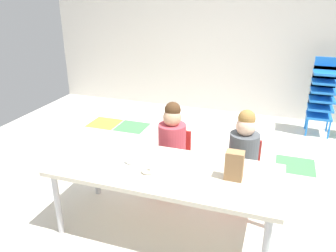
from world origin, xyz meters
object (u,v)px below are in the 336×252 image
(seated_child_near_camera, at_px, (172,139))
(donut_powdered_loose, at_px, (148,171))
(kid_chair_blue_stack, at_px, (323,93))
(paper_plate_center_table, at_px, (186,167))
(paper_bag_brown, at_px, (234,165))
(paper_plate_near_edge, at_px, (132,163))
(craft_table, at_px, (165,174))
(donut_powdered_on_plate, at_px, (132,160))
(seated_child_middle_seat, at_px, (244,150))

(seated_child_near_camera, xyz_separation_m, donut_powdered_loose, (0.03, -0.69, 0.04))
(kid_chair_blue_stack, xyz_separation_m, paper_plate_center_table, (-1.17, -2.56, 0.01))
(paper_bag_brown, height_order, paper_plate_near_edge, paper_bag_brown)
(craft_table, xyz_separation_m, seated_child_near_camera, (-0.13, 0.59, 0.02))
(kid_chair_blue_stack, distance_m, donut_powdered_loose, 3.07)
(paper_plate_center_table, distance_m, donut_powdered_loose, 0.30)
(donut_powdered_on_plate, bearing_deg, paper_bag_brown, 1.54)
(craft_table, relative_size, donut_powdered_on_plate, 16.38)
(paper_bag_brown, distance_m, donut_powdered_loose, 0.65)
(kid_chair_blue_stack, bearing_deg, seated_child_middle_seat, -111.21)
(craft_table, distance_m, paper_plate_center_table, 0.17)
(seated_child_middle_seat, distance_m, paper_bag_brown, 0.59)
(seated_child_near_camera, xyz_separation_m, paper_plate_near_edge, (-0.15, -0.59, 0.03))
(seated_child_near_camera, xyz_separation_m, paper_plate_center_table, (0.28, -0.53, 0.03))
(donut_powdered_on_plate, bearing_deg, paper_plate_near_edge, 0.00)
(kid_chair_blue_stack, xyz_separation_m, paper_bag_brown, (-0.80, -2.61, 0.12))
(donut_powdered_loose, bearing_deg, paper_plate_near_edge, 151.94)
(seated_child_middle_seat, height_order, paper_plate_center_table, seated_child_middle_seat)
(craft_table, distance_m, seated_child_near_camera, 0.61)
(craft_table, distance_m, donut_powdered_on_plate, 0.29)
(paper_plate_near_edge, xyz_separation_m, donut_powdered_on_plate, (0.00, 0.00, 0.02))
(paper_bag_brown, bearing_deg, seated_child_near_camera, 138.88)
(seated_child_middle_seat, bearing_deg, seated_child_near_camera, 180.00)
(craft_table, distance_m, seated_child_middle_seat, 0.80)
(paper_plate_center_table, bearing_deg, craft_table, -157.39)
(paper_plate_near_edge, bearing_deg, seated_child_middle_seat, 36.25)
(donut_powdered_loose, bearing_deg, seated_child_middle_seat, 47.19)
(seated_child_near_camera, distance_m, donut_powdered_on_plate, 0.62)
(kid_chair_blue_stack, height_order, paper_plate_near_edge, kid_chair_blue_stack)
(craft_table, height_order, seated_child_middle_seat, seated_child_middle_seat)
(kid_chair_blue_stack, relative_size, donut_powdered_on_plate, 9.60)
(craft_table, bearing_deg, donut_powdered_loose, -137.38)
(kid_chair_blue_stack, distance_m, donut_powdered_on_plate, 3.08)
(paper_bag_brown, relative_size, donut_powdered_loose, 2.20)
(craft_table, bearing_deg, kid_chair_blue_stack, 63.28)
(kid_chair_blue_stack, distance_m, paper_plate_center_table, 2.82)
(paper_bag_brown, bearing_deg, kid_chair_blue_stack, 72.99)
(seated_child_middle_seat, distance_m, donut_powdered_on_plate, 1.01)
(seated_child_near_camera, bearing_deg, paper_plate_near_edge, -103.82)
(seated_child_middle_seat, distance_m, kid_chair_blue_stack, 2.18)
(craft_table, height_order, donut_powdered_on_plate, donut_powdered_on_plate)
(seated_child_middle_seat, bearing_deg, paper_plate_center_table, -125.82)
(seated_child_middle_seat, xyz_separation_m, kid_chair_blue_stack, (0.79, 2.03, 0.02))
(seated_child_middle_seat, bearing_deg, craft_table, -131.99)
(seated_child_near_camera, height_order, kid_chair_blue_stack, kid_chair_blue_stack)
(kid_chair_blue_stack, bearing_deg, seated_child_near_camera, -125.58)
(seated_child_near_camera, distance_m, kid_chair_blue_stack, 2.50)
(kid_chair_blue_stack, height_order, paper_bag_brown, kid_chair_blue_stack)
(paper_plate_center_table, bearing_deg, seated_child_near_camera, 118.25)
(kid_chair_blue_stack, bearing_deg, donut_powdered_loose, -117.66)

